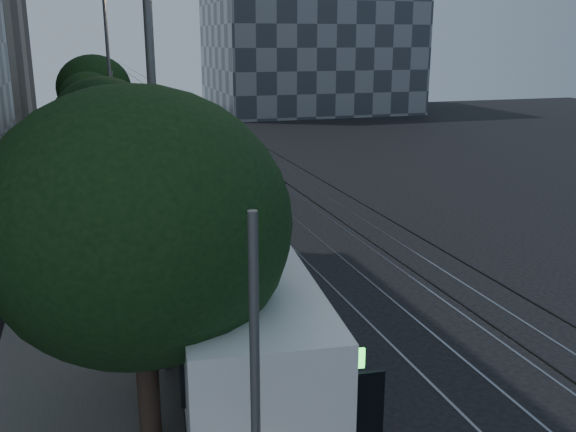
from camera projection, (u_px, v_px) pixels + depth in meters
The scene contains 19 objects.
ground at pixel (338, 302), 20.58m from camera, with size 120.00×120.00×0.00m, color black.
sidewalk at pixel (87, 185), 36.80m from camera, with size 5.00×90.00×0.15m, color slate.
tram_rails at pixel (256, 175), 39.70m from camera, with size 4.52×90.00×0.02m.
overhead_wires at pixel (129, 124), 36.62m from camera, with size 2.23×90.00×6.00m.
building_distant_right at pixel (308, 4), 73.17m from camera, with size 22.00×18.00×24.00m, color #353C44.
trolleybus at pixel (228, 292), 16.61m from camera, with size 4.02×13.30×5.63m.
pickup_silver at pixel (201, 210), 28.42m from camera, with size 2.78×6.03×1.68m, color #A1A2A9.
car_white_a at pixel (156, 180), 35.27m from camera, with size 1.54×3.82×1.30m, color silver.
car_white_b at pixel (146, 164), 39.22m from camera, with size 2.21×5.43×1.58m, color silver.
car_white_c at pixel (139, 149), 45.71m from camera, with size 1.30×3.74×1.23m, color silver.
car_white_d at pixel (150, 138), 49.51m from camera, with size 1.83×4.56×1.55m, color white.
tree_0 at pixel (138, 226), 11.87m from camera, with size 5.76×5.76×7.40m.
tree_1 at pixel (113, 157), 21.87m from camera, with size 5.32×5.32×6.68m.
tree_2 at pixel (104, 124), 29.77m from camera, with size 4.79×4.79×6.52m.
tree_3 at pixel (99, 109), 37.67m from camera, with size 4.08×4.08×6.04m.
tree_4 at pixel (88, 98), 44.92m from camera, with size 3.98×3.98×5.99m.
tree_5 at pixel (94, 88), 49.47m from camera, with size 5.65×5.65×7.05m.
streetlamp_near at pixel (173, 128), 14.66m from camera, with size 2.48×0.44×10.26m.
streetlamp_far at pixel (116, 64), 36.58m from camera, with size 2.70×0.44×11.33m.
Camera 1 is at (-7.25, -17.75, 8.13)m, focal length 40.00 mm.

